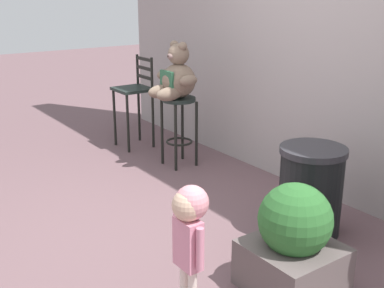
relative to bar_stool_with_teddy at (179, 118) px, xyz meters
The scene contains 7 objects.
ground_plane 1.70m from the bar_stool_with_teddy, 38.68° to the right, with size 24.00×24.00×0.00m, color #694E52.
bar_stool_with_teddy is the anchor object (origin of this frame).
teddy_bear 0.45m from the bar_stool_with_teddy, 90.00° to the right, with size 0.57×0.51×0.59m.
child_walking 2.67m from the bar_stool_with_teddy, 32.68° to the right, with size 0.27×0.21×0.85m.
trash_bin 1.91m from the bar_stool_with_teddy, ahead, with size 0.52×0.52×0.72m.
bar_chair_empty 0.89m from the bar_stool_with_teddy, behind, with size 0.41×0.41×1.10m.
planter_with_shrub 2.50m from the bar_stool_with_teddy, 16.87° to the right, with size 0.56×0.56×0.73m.
Camera 1 is at (3.02, -1.86, 1.90)m, focal length 45.94 mm.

